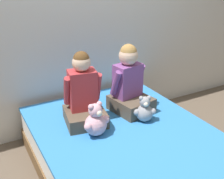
{
  "coord_description": "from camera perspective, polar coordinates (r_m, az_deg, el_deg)",
  "views": [
    {
      "loc": [
        -1.04,
        -1.51,
        1.63
      ],
      "look_at": [
        0.0,
        0.39,
        0.67
      ],
      "focal_mm": 45.0,
      "sensor_mm": 36.0,
      "label": 1
    }
  ],
  "objects": [
    {
      "name": "teddy_bear_held_by_right_child",
      "position": [
        2.43,
        6.62,
        -4.26
      ],
      "size": [
        0.19,
        0.15,
        0.24
      ],
      "rotation": [
        0.0,
        0.0,
        -0.39
      ],
      "color": "#939399",
      "rests_on": "bed"
    },
    {
      "name": "child_on_right",
      "position": [
        2.55,
        3.52,
        1.06
      ],
      "size": [
        0.37,
        0.4,
        0.62
      ],
      "rotation": [
        0.0,
        0.0,
        0.17
      ],
      "color": "brown",
      "rests_on": "bed"
    },
    {
      "name": "wall_behind_bed",
      "position": [
        2.84,
        -7.18,
        15.94
      ],
      "size": [
        8.0,
        0.06,
        2.5
      ],
      "color": "silver",
      "rests_on": "ground_plane"
    },
    {
      "name": "bed",
      "position": [
        2.33,
        4.8,
        -14.36
      ],
      "size": [
        1.38,
        2.01,
        0.39
      ],
      "color": "brown",
      "rests_on": "ground_plane"
    },
    {
      "name": "child_on_left",
      "position": [
        2.36,
        -5.82,
        -1.24
      ],
      "size": [
        0.38,
        0.39,
        0.62
      ],
      "rotation": [
        0.0,
        0.0,
        -0.17
      ],
      "color": "brown",
      "rests_on": "bed"
    },
    {
      "name": "teddy_bear_held_by_left_child",
      "position": [
        2.22,
        -3.32,
        -6.5
      ],
      "size": [
        0.23,
        0.18,
        0.28
      ],
      "rotation": [
        0.0,
        0.0,
        0.2
      ],
      "color": "#DBA3B2",
      "rests_on": "bed"
    }
  ]
}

